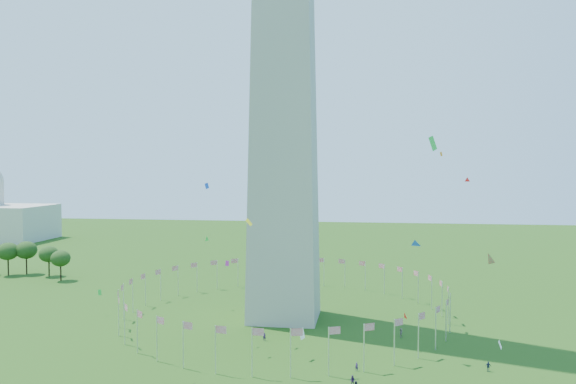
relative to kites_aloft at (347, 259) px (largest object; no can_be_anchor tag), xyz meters
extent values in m
cylinder|color=silver|center=(23.54, 27.53, -15.28)|extent=(0.24, 0.24, 9.00)
cylinder|color=silver|center=(22.93, 34.48, -15.28)|extent=(0.24, 0.24, 9.00)
cylinder|color=silver|center=(21.12, 41.21, -15.28)|extent=(0.24, 0.24, 9.00)
cylinder|color=silver|center=(18.18, 47.53, -15.28)|extent=(0.24, 0.24, 9.00)
cylinder|color=silver|center=(14.18, 53.24, -15.28)|extent=(0.24, 0.24, 9.00)
cylinder|color=silver|center=(9.25, 58.17, -15.28)|extent=(0.24, 0.24, 9.00)
cylinder|color=silver|center=(3.54, 62.17, -15.28)|extent=(0.24, 0.24, 9.00)
cylinder|color=silver|center=(-2.78, 65.12, -15.28)|extent=(0.24, 0.24, 9.00)
cylinder|color=silver|center=(-9.52, 66.92, -15.28)|extent=(0.24, 0.24, 9.00)
cylinder|color=silver|center=(-16.46, 67.53, -15.28)|extent=(0.24, 0.24, 9.00)
cylinder|color=silver|center=(-23.41, 66.92, -15.28)|extent=(0.24, 0.24, 9.00)
cylinder|color=silver|center=(-30.14, 65.12, -15.28)|extent=(0.24, 0.24, 9.00)
cylinder|color=silver|center=(-36.46, 62.17, -15.28)|extent=(0.24, 0.24, 9.00)
cylinder|color=silver|center=(-42.17, 58.17, -15.28)|extent=(0.24, 0.24, 9.00)
cylinder|color=silver|center=(-47.11, 53.24, -15.28)|extent=(0.24, 0.24, 9.00)
cylinder|color=silver|center=(-51.10, 47.53, -15.28)|extent=(0.24, 0.24, 9.00)
cylinder|color=silver|center=(-54.05, 41.21, -15.28)|extent=(0.24, 0.24, 9.00)
cylinder|color=silver|center=(-55.86, 34.48, -15.28)|extent=(0.24, 0.24, 9.00)
cylinder|color=silver|center=(-56.46, 27.53, -15.28)|extent=(0.24, 0.24, 9.00)
cylinder|color=silver|center=(-55.86, 20.58, -15.28)|extent=(0.24, 0.24, 9.00)
cylinder|color=silver|center=(-54.05, 13.85, -15.28)|extent=(0.24, 0.24, 9.00)
cylinder|color=silver|center=(-51.10, 7.53, -15.28)|extent=(0.24, 0.24, 9.00)
cylinder|color=silver|center=(-47.11, 1.82, -15.28)|extent=(0.24, 0.24, 9.00)
cylinder|color=silver|center=(-42.17, -3.11, -15.28)|extent=(0.24, 0.24, 9.00)
cylinder|color=silver|center=(-36.46, -7.11, -15.28)|extent=(0.24, 0.24, 9.00)
cylinder|color=silver|center=(-30.14, -10.06, -15.28)|extent=(0.24, 0.24, 9.00)
cylinder|color=silver|center=(-23.41, -11.86, -15.28)|extent=(0.24, 0.24, 9.00)
cylinder|color=silver|center=(-16.46, -12.47, -15.28)|extent=(0.24, 0.24, 9.00)
cylinder|color=silver|center=(-9.52, -11.86, -15.28)|extent=(0.24, 0.24, 9.00)
cylinder|color=silver|center=(-2.78, -10.06, -15.28)|extent=(0.24, 0.24, 9.00)
cylinder|color=silver|center=(3.54, -7.11, -15.28)|extent=(0.24, 0.24, 9.00)
cylinder|color=silver|center=(9.25, -3.11, -15.28)|extent=(0.24, 0.24, 9.00)
cylinder|color=silver|center=(14.18, 1.82, -15.28)|extent=(0.24, 0.24, 9.00)
cylinder|color=silver|center=(18.18, 7.53, -15.28)|extent=(0.24, 0.24, 9.00)
cylinder|color=silver|center=(21.12, 13.85, -15.28)|extent=(0.24, 0.24, 9.00)
cylinder|color=silver|center=(22.93, 20.58, -15.28)|extent=(0.24, 0.24, 9.00)
imported|color=#34194B|center=(1.63, -13.90, -18.90)|extent=(1.08, 1.01, 1.77)
imported|color=#2E1746|center=(-18.07, 8.71, -18.91)|extent=(0.74, 0.60, 1.75)
imported|color=#212A4E|center=(26.38, -3.64, -18.85)|extent=(1.13, 0.74, 1.86)
imported|color=#371B53|center=(2.22, -6.76, -19.00)|extent=(0.57, 0.38, 1.56)
imported|color=gray|center=(11.63, 15.53, -18.76)|extent=(1.05, 1.97, 2.03)
plane|color=blue|center=(13.53, 2.78, 2.92)|extent=(1.78, 1.80, 2.02)
plane|color=green|center=(12.64, -32.72, 21.31)|extent=(1.77, 1.57, 2.27)
plane|color=blue|center=(-29.39, 3.72, 14.20)|extent=(0.51, 1.35, 1.43)
plane|color=green|center=(-38.83, 35.84, -1.30)|extent=(0.58, 1.70, 1.80)
plane|color=#CC2699|center=(-25.85, 6.72, -2.60)|extent=(1.21, 0.69, 1.36)
plane|color=yellow|center=(-21.43, 8.56, 6.17)|extent=(1.69, 1.82, 1.71)
plane|color=orange|center=(20.09, 17.16, 21.03)|extent=(0.86, 0.73, 1.11)
plane|color=white|center=(24.82, -19.37, -9.83)|extent=(0.53, 1.42, 1.39)
plane|color=red|center=(11.97, 7.35, -12.88)|extent=(0.85, 1.41, 1.49)
plane|color=white|center=(-8.61, -1.66, -14.78)|extent=(1.77, 1.70, 2.17)
plane|color=green|center=(-63.86, 24.09, -13.99)|extent=(0.94, 1.36, 1.55)
plane|color=red|center=(24.49, 9.88, 15.44)|extent=(0.99, 0.27, 1.02)
plane|color=#CC2699|center=(26.82, -2.25, 0.85)|extent=(2.25, 2.37, 2.11)
ellipsoid|color=#2A521B|center=(-120.48, 69.15, -14.12)|extent=(7.24, 7.24, 11.32)
ellipsoid|color=#2A521B|center=(-115.35, 71.94, -14.04)|extent=(7.35, 7.35, 11.48)
ellipsoid|color=#2A521B|center=(-105.47, 69.74, -14.62)|extent=(6.61, 6.61, 10.32)
ellipsoid|color=#2A521B|center=(-97.28, 63.15, -14.78)|extent=(6.40, 6.40, 10.01)
camera|label=1|loc=(3.90, -110.27, 18.10)|focal=35.00mm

